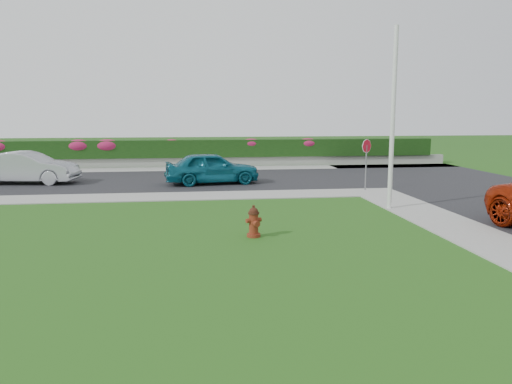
{
  "coord_description": "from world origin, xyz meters",
  "views": [
    {
      "loc": [
        -0.78,
        -11.31,
        3.4
      ],
      "look_at": [
        1.22,
        4.24,
        0.9
      ],
      "focal_mm": 35.0,
      "sensor_mm": 36.0,
      "label": 1
    }
  ],
  "objects": [
    {
      "name": "fire_hydrant",
      "position": [
        0.87,
        2.02,
        0.42
      ],
      "size": [
        0.46,
        0.44,
        0.89
      ],
      "rotation": [
        0.0,
        0.0,
        0.36
      ],
      "color": "#531B0C",
      "rests_on": "ground"
    },
    {
      "name": "curb_corner",
      "position": [
        7.0,
        9.0,
        0.02
      ],
      "size": [
        2.0,
        2.0,
        0.04
      ],
      "primitive_type": "cube",
      "color": "gray",
      "rests_on": "ground"
    },
    {
      "name": "flower_clump_e",
      "position": [
        2.99,
        20.5,
        1.45
      ],
      "size": [
        1.24,
        0.8,
        0.62
      ],
      "primitive_type": "ellipsoid",
      "color": "#BE2064",
      "rests_on": "hedge"
    },
    {
      "name": "flower_clump_c",
      "position": [
        -5.96,
        20.5,
        1.39
      ],
      "size": [
        1.56,
        1.0,
        0.78
      ],
      "primitive_type": "ellipsoid",
      "color": "#BE2064",
      "rests_on": "hedge"
    },
    {
      "name": "retaining_wall",
      "position": [
        -1.0,
        20.5,
        0.3
      ],
      "size": [
        34.0,
        0.4,
        0.6
      ],
      "primitive_type": "cube",
      "color": "gray",
      "rests_on": "ground"
    },
    {
      "name": "sidewalk_far",
      "position": [
        -6.0,
        9.0,
        0.02
      ],
      "size": [
        24.0,
        2.0,
        0.04
      ],
      "primitive_type": "cube",
      "color": "gray",
      "rests_on": "ground"
    },
    {
      "name": "ground",
      "position": [
        0.0,
        0.0,
        0.0
      ],
      "size": [
        120.0,
        120.0,
        0.0
      ],
      "primitive_type": "plane",
      "color": "black",
      "rests_on": "ground"
    },
    {
      "name": "flower_clump_b",
      "position": [
        -7.67,
        20.5,
        1.4
      ],
      "size": [
        1.53,
        0.99,
        0.77
      ],
      "primitive_type": "ellipsoid",
      "color": "#BE2064",
      "rests_on": "hedge"
    },
    {
      "name": "street_far",
      "position": [
        -5.0,
        14.0,
        0.02
      ],
      "size": [
        26.0,
        8.0,
        0.04
      ],
      "primitive_type": "cube",
      "color": "black",
      "rests_on": "ground"
    },
    {
      "name": "sidewalk_beyond",
      "position": [
        -1.0,
        19.0,
        0.02
      ],
      "size": [
        34.0,
        2.0,
        0.04
      ],
      "primitive_type": "cube",
      "color": "gray",
      "rests_on": "ground"
    },
    {
      "name": "flower_clump_f",
      "position": [
        6.72,
        20.5,
        1.44
      ],
      "size": [
        1.32,
        0.85,
        0.66
      ],
      "primitive_type": "ellipsoid",
      "color": "#BE2064",
      "rests_on": "hedge"
    },
    {
      "name": "stop_sign",
      "position": [
        6.74,
        9.54,
        1.67
      ],
      "size": [
        0.53,
        0.35,
        2.28
      ],
      "rotation": [
        0.0,
        0.0,
        0.19
      ],
      "color": "slate",
      "rests_on": "ground"
    },
    {
      "name": "sedan_silver",
      "position": [
        -8.59,
        13.6,
        0.8
      ],
      "size": [
        4.8,
        2.24,
        1.52
      ],
      "primitive_type": "imported",
      "rotation": [
        0.0,
        0.0,
        1.43
      ],
      "color": "#AAACB2",
      "rests_on": "street_far"
    },
    {
      "name": "flower_clump_d",
      "position": [
        -2.03,
        20.5,
        1.49
      ],
      "size": [
        1.04,
        0.67,
        0.52
      ],
      "primitive_type": "ellipsoid",
      "color": "#BE2064",
      "rests_on": "hedge"
    },
    {
      "name": "utility_pole",
      "position": [
        6.15,
        5.4,
        3.16
      ],
      "size": [
        0.16,
        0.16,
        6.32
      ],
      "primitive_type": "cylinder",
      "color": "silver",
      "rests_on": "ground"
    },
    {
      "name": "hedge",
      "position": [
        -1.0,
        20.6,
        1.15
      ],
      "size": [
        32.0,
        0.9,
        1.1
      ],
      "primitive_type": "cube",
      "color": "black",
      "rests_on": "retaining_wall"
    },
    {
      "name": "sedan_teal",
      "position": [
        0.15,
        12.4,
        0.8
      ],
      "size": [
        4.65,
        2.37,
        1.51
      ],
      "primitive_type": "imported",
      "rotation": [
        0.0,
        0.0,
        1.71
      ],
      "color": "#0D5669",
      "rests_on": "street_far"
    }
  ]
}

